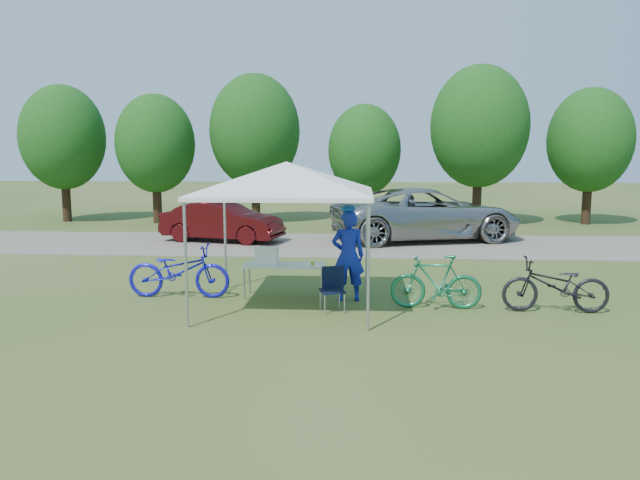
{
  "coord_description": "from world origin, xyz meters",
  "views": [
    {
      "loc": [
        1.37,
        -11.43,
        2.9
      ],
      "look_at": [
        0.49,
        2.0,
        1.0
      ],
      "focal_mm": 35.0,
      "sensor_mm": 36.0,
      "label": 1
    }
  ],
  "objects_px": {
    "minivan": "(426,214)",
    "folding_table": "(284,266)",
    "sedan": "(222,221)",
    "folding_chair": "(332,285)",
    "cyclist": "(348,256)",
    "cooler": "(267,256)",
    "bike_dark": "(556,286)",
    "bike_blue": "(179,271)",
    "bike_green": "(436,282)"
  },
  "relations": [
    {
      "from": "minivan",
      "to": "folding_table",
      "type": "bearing_deg",
      "value": 140.76
    },
    {
      "from": "folding_table",
      "to": "sedan",
      "type": "relative_size",
      "value": 0.41
    },
    {
      "from": "folding_chair",
      "to": "minivan",
      "type": "distance_m",
      "value": 9.75
    },
    {
      "from": "folding_chair",
      "to": "sedan",
      "type": "distance_m",
      "value": 9.52
    },
    {
      "from": "folding_table",
      "to": "cyclist",
      "type": "distance_m",
      "value": 1.33
    },
    {
      "from": "folding_table",
      "to": "cooler",
      "type": "bearing_deg",
      "value": -180.0
    },
    {
      "from": "folding_chair",
      "to": "cyclist",
      "type": "relative_size",
      "value": 0.45
    },
    {
      "from": "bike_dark",
      "to": "cooler",
      "type": "bearing_deg",
      "value": -97.88
    },
    {
      "from": "cyclist",
      "to": "sedan",
      "type": "bearing_deg",
      "value": -70.79
    },
    {
      "from": "bike_blue",
      "to": "bike_dark",
      "type": "relative_size",
      "value": 1.08
    },
    {
      "from": "folding_table",
      "to": "bike_dark",
      "type": "relative_size",
      "value": 0.85
    },
    {
      "from": "folding_table",
      "to": "folding_chair",
      "type": "distance_m",
      "value": 1.45
    },
    {
      "from": "bike_green",
      "to": "bike_dark",
      "type": "height_order",
      "value": "bike_green"
    },
    {
      "from": "folding_chair",
      "to": "bike_green",
      "type": "xyz_separation_m",
      "value": [
        1.92,
        0.25,
        0.03
      ]
    },
    {
      "from": "folding_table",
      "to": "minivan",
      "type": "height_order",
      "value": "minivan"
    },
    {
      "from": "folding_chair",
      "to": "bike_dark",
      "type": "relative_size",
      "value": 0.43
    },
    {
      "from": "folding_table",
      "to": "cyclist",
      "type": "bearing_deg",
      "value": -10.57
    },
    {
      "from": "cyclist",
      "to": "folding_table",
      "type": "bearing_deg",
      "value": -19.76
    },
    {
      "from": "folding_table",
      "to": "bike_blue",
      "type": "xyz_separation_m",
      "value": [
        -2.11,
        -0.17,
        -0.09
      ]
    },
    {
      "from": "bike_green",
      "to": "minivan",
      "type": "xyz_separation_m",
      "value": [
        0.74,
        9.12,
        0.37
      ]
    },
    {
      "from": "bike_green",
      "to": "bike_blue",
      "type": "bearing_deg",
      "value": -94.39
    },
    {
      "from": "folding_chair",
      "to": "bike_dark",
      "type": "bearing_deg",
      "value": -15.28
    },
    {
      "from": "folding_chair",
      "to": "bike_green",
      "type": "height_order",
      "value": "bike_green"
    },
    {
      "from": "cooler",
      "to": "bike_dark",
      "type": "height_order",
      "value": "cooler"
    },
    {
      "from": "cyclist",
      "to": "minivan",
      "type": "bearing_deg",
      "value": -114.74
    },
    {
      "from": "folding_chair",
      "to": "bike_blue",
      "type": "distance_m",
      "value": 3.24
    },
    {
      "from": "cyclist",
      "to": "bike_blue",
      "type": "relative_size",
      "value": 0.87
    },
    {
      "from": "folding_table",
      "to": "bike_dark",
      "type": "bearing_deg",
      "value": -10.24
    },
    {
      "from": "folding_table",
      "to": "folding_chair",
      "type": "xyz_separation_m",
      "value": [
        1.01,
        -1.02,
        -0.15
      ]
    },
    {
      "from": "cyclist",
      "to": "sedan",
      "type": "height_order",
      "value": "cyclist"
    },
    {
      "from": "folding_table",
      "to": "sedan",
      "type": "distance_m",
      "value": 8.19
    },
    {
      "from": "bike_blue",
      "to": "cyclist",
      "type": "bearing_deg",
      "value": -91.53
    },
    {
      "from": "bike_green",
      "to": "minivan",
      "type": "height_order",
      "value": "minivan"
    },
    {
      "from": "cyclist",
      "to": "cooler",
      "type": "bearing_deg",
      "value": -17.48
    },
    {
      "from": "bike_dark",
      "to": "cyclist",
      "type": "bearing_deg",
      "value": -98.44
    },
    {
      "from": "folding_chair",
      "to": "minivan",
      "type": "height_order",
      "value": "minivan"
    },
    {
      "from": "folding_table",
      "to": "bike_dark",
      "type": "height_order",
      "value": "bike_dark"
    },
    {
      "from": "bike_green",
      "to": "bike_dark",
      "type": "relative_size",
      "value": 0.89
    },
    {
      "from": "cooler",
      "to": "minivan",
      "type": "bearing_deg",
      "value": 64.22
    },
    {
      "from": "cyclist",
      "to": "bike_blue",
      "type": "distance_m",
      "value": 3.41
    },
    {
      "from": "bike_blue",
      "to": "minivan",
      "type": "relative_size",
      "value": 0.33
    },
    {
      "from": "folding_chair",
      "to": "minivan",
      "type": "relative_size",
      "value": 0.13
    },
    {
      "from": "bike_blue",
      "to": "bike_green",
      "type": "distance_m",
      "value": 5.08
    },
    {
      "from": "folding_chair",
      "to": "bike_blue",
      "type": "xyz_separation_m",
      "value": [
        -3.12,
        0.84,
        0.06
      ]
    },
    {
      "from": "bike_blue",
      "to": "sedan",
      "type": "distance_m",
      "value": 7.85
    },
    {
      "from": "folding_chair",
      "to": "cooler",
      "type": "height_order",
      "value": "cooler"
    },
    {
      "from": "folding_chair",
      "to": "bike_green",
      "type": "distance_m",
      "value": 1.93
    },
    {
      "from": "folding_table",
      "to": "bike_blue",
      "type": "bearing_deg",
      "value": -175.27
    },
    {
      "from": "folding_chair",
      "to": "bike_blue",
      "type": "bearing_deg",
      "value": 148.14
    },
    {
      "from": "cooler",
      "to": "cyclist",
      "type": "relative_size",
      "value": 0.26
    }
  ]
}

